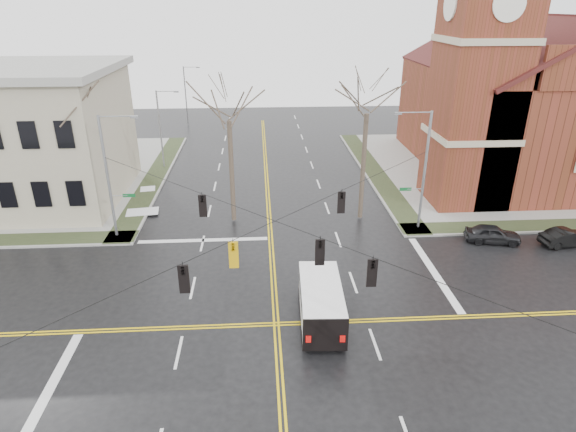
{
  "coord_description": "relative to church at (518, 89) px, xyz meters",
  "views": [
    {
      "loc": [
        -0.73,
        -21.62,
        16.05
      ],
      "look_at": [
        1.02,
        6.0,
        3.79
      ],
      "focal_mm": 30.0,
      "sensor_mm": 36.0,
      "label": 1
    }
  ],
  "objects": [
    {
      "name": "ground",
      "position": [
        -24.76,
        -24.78,
        -8.43
      ],
      "size": [
        120.0,
        120.0,
        0.0
      ],
      "primitive_type": "plane",
      "color": "black",
      "rests_on": "ground"
    },
    {
      "name": "sidewalks",
      "position": [
        -24.76,
        -24.78,
        -8.36
      ],
      "size": [
        80.0,
        80.0,
        0.17
      ],
      "color": "gray",
      "rests_on": "ground"
    },
    {
      "name": "road_markings",
      "position": [
        -24.76,
        -24.78,
        -8.43
      ],
      "size": [
        100.0,
        100.0,
        0.01
      ],
      "color": "gold",
      "rests_on": "ground"
    },
    {
      "name": "church",
      "position": [
        0.0,
        0.0,
        0.0
      ],
      "size": [
        24.28,
        27.48,
        27.5
      ],
      "color": "#602C19",
      "rests_on": "ground"
    },
    {
      "name": "civic_building_a",
      "position": [
        -46.76,
        -4.78,
        -2.93
      ],
      "size": [
        18.0,
        14.0,
        11.0
      ],
      "primitive_type": "cube",
      "color": "#A29880",
      "rests_on": "ground"
    },
    {
      "name": "signal_pole_ne",
      "position": [
        -13.44,
        -13.28,
        -3.48
      ],
      "size": [
        2.75,
        0.22,
        9.0
      ],
      "color": "gray",
      "rests_on": "ground"
    },
    {
      "name": "signal_pole_nw",
      "position": [
        -36.09,
        -13.28,
        -3.48
      ],
      "size": [
        2.75,
        0.22,
        9.0
      ],
      "color": "gray",
      "rests_on": "ground"
    },
    {
      "name": "span_wires",
      "position": [
        -24.76,
        -24.78,
        -2.23
      ],
      "size": [
        23.02,
        23.02,
        0.03
      ],
      "color": "black",
      "rests_on": "ground"
    },
    {
      "name": "traffic_signals",
      "position": [
        -24.76,
        -25.45,
        -2.98
      ],
      "size": [
        8.21,
        8.26,
        1.3
      ],
      "color": "black",
      "rests_on": "ground"
    },
    {
      "name": "streetlight_north_a",
      "position": [
        -35.42,
        3.22,
        -3.97
      ],
      "size": [
        2.3,
        0.2,
        8.0
      ],
      "color": "gray",
      "rests_on": "ground"
    },
    {
      "name": "streetlight_north_b",
      "position": [
        -35.42,
        23.22,
        -3.97
      ],
      "size": [
        2.3,
        0.2,
        8.0
      ],
      "color": "gray",
      "rests_on": "ground"
    },
    {
      "name": "cargo_van",
      "position": [
        -22.32,
        -24.43,
        -7.14
      ],
      "size": [
        2.52,
        5.88,
        2.19
      ],
      "rotation": [
        0.0,
        0.0,
        -0.05
      ],
      "color": "white",
      "rests_on": "ground"
    },
    {
      "name": "parked_car_a",
      "position": [
        -8.6,
        -15.91,
        -7.77
      ],
      "size": [
        4.13,
        2.33,
        1.33
      ],
      "primitive_type": "imported",
      "rotation": [
        0.0,
        0.0,
        1.36
      ],
      "color": "black",
      "rests_on": "ground"
    },
    {
      "name": "parked_car_b",
      "position": [
        -3.49,
        -16.74,
        -7.8
      ],
      "size": [
        3.99,
        1.84,
        1.27
      ],
      "primitive_type": "imported",
      "rotation": [
        0.0,
        0.0,
        1.71
      ],
      "color": "black",
      "rests_on": "ground"
    },
    {
      "name": "tree_nw_far",
      "position": [
        -39.32,
        -10.56,
        0.22
      ],
      "size": [
        4.0,
        4.0,
        11.96
      ],
      "color": "#3E3027",
      "rests_on": "ground"
    },
    {
      "name": "tree_nw_near",
      "position": [
        -27.61,
        -10.98,
        0.22
      ],
      "size": [
        4.0,
        4.0,
        11.96
      ],
      "color": "#3E3027",
      "rests_on": "ground"
    },
    {
      "name": "tree_ne",
      "position": [
        -17.4,
        -11.11,
        0.66
      ],
      "size": [
        4.0,
        4.0,
        12.59
      ],
      "color": "#3E3027",
      "rests_on": "ground"
    }
  ]
}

